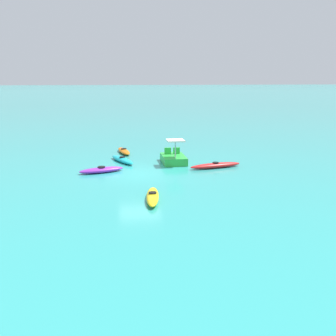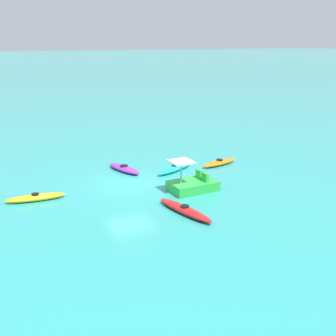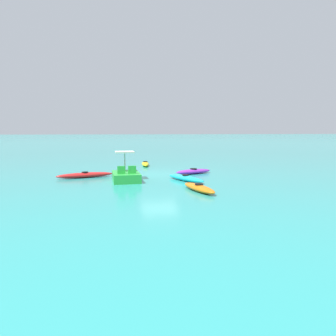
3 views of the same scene
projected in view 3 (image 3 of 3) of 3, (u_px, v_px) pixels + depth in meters
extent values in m
plane|color=teal|center=(160.00, 174.00, 20.13)|extent=(600.00, 600.00, 0.00)
ellipsoid|color=#19B7C6|center=(186.00, 178.00, 17.16)|extent=(3.01, 1.78, 0.32)
cylinder|color=black|center=(186.00, 175.00, 17.14)|extent=(0.51, 0.51, 0.05)
ellipsoid|color=yellow|center=(145.00, 164.00, 24.89)|extent=(2.86, 0.90, 0.32)
cylinder|color=black|center=(145.00, 162.00, 24.86)|extent=(0.41, 0.41, 0.05)
ellipsoid|color=red|center=(85.00, 175.00, 18.40)|extent=(1.30, 3.50, 0.32)
cylinder|color=black|center=(85.00, 172.00, 18.38)|extent=(0.46, 0.46, 0.05)
ellipsoid|color=purple|center=(193.00, 171.00, 20.06)|extent=(1.42, 2.78, 0.32)
cylinder|color=black|center=(193.00, 169.00, 20.04)|extent=(0.56, 0.56, 0.05)
ellipsoid|color=orange|center=(199.00, 188.00, 14.19)|extent=(2.75, 1.16, 0.32)
cylinder|color=black|center=(199.00, 184.00, 14.17)|extent=(0.48, 0.48, 0.05)
cube|color=green|center=(126.00, 177.00, 17.15)|extent=(2.42, 1.52, 0.50)
cube|color=green|center=(121.00, 170.00, 16.49)|extent=(0.16, 0.44, 0.44)
cube|color=green|center=(132.00, 170.00, 16.63)|extent=(0.16, 0.44, 0.44)
cylinder|color=#B2B2B7|center=(125.00, 162.00, 17.73)|extent=(0.08, 0.08, 1.10)
cube|color=silver|center=(125.00, 152.00, 17.66)|extent=(1.11, 1.11, 0.08)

